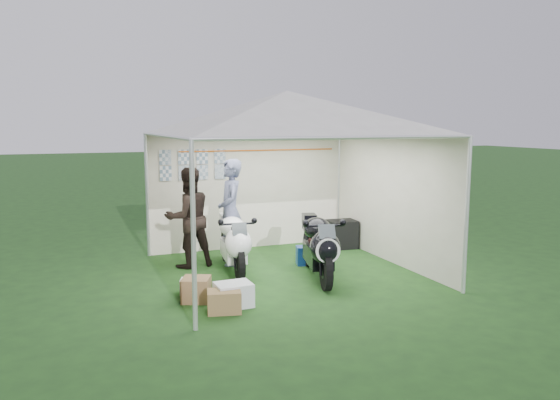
# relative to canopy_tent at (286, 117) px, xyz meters

# --- Properties ---
(ground) EXTENTS (80.00, 80.00, 0.00)m
(ground) POSITION_rel_canopy_tent_xyz_m (0.00, -0.03, -2.58)
(ground) COLOR #1C3C18
(ground) RESTS_ON ground
(canopy_tent) EXTENTS (5.66, 5.66, 3.00)m
(canopy_tent) POSITION_rel_canopy_tent_xyz_m (0.00, 0.00, 0.00)
(canopy_tent) COLOR silver
(canopy_tent) RESTS_ON ground
(motorcycle_white) EXTENTS (0.58, 1.92, 0.94)m
(motorcycle_white) POSITION_rel_canopy_tent_xyz_m (-0.83, 0.30, -2.05)
(motorcycle_white) COLOR black
(motorcycle_white) RESTS_ON ground
(motorcycle_black) EXTENTS (0.80, 2.00, 1.00)m
(motorcycle_black) POSITION_rel_canopy_tent_xyz_m (0.32, -0.60, -2.01)
(motorcycle_black) COLOR black
(motorcycle_black) RESTS_ON ground
(paddock_stand) EXTENTS (0.49, 0.37, 0.32)m
(paddock_stand) POSITION_rel_canopy_tent_xyz_m (0.55, 0.30, -2.41)
(paddock_stand) COLOR blue
(paddock_stand) RESTS_ON ground
(person_dark_jacket) EXTENTS (0.95, 0.80, 1.74)m
(person_dark_jacket) POSITION_rel_canopy_tent_xyz_m (-1.45, 0.91, -1.71)
(person_dark_jacket) COLOR black
(person_dark_jacket) RESTS_ON ground
(person_blue_jacket) EXTENTS (0.55, 0.74, 1.87)m
(person_blue_jacket) POSITION_rel_canopy_tent_xyz_m (-0.72, 0.83, -1.64)
(person_blue_jacket) COLOR slate
(person_blue_jacket) RESTS_ON ground
(equipment_box) EXTENTS (0.59, 0.48, 0.56)m
(equipment_box) POSITION_rel_canopy_tent_xyz_m (1.70, 1.24, -2.30)
(equipment_box) COLOR black
(equipment_box) RESTS_ON ground
(crate_0) EXTENTS (0.50, 0.40, 0.32)m
(crate_0) POSITION_rel_canopy_tent_xyz_m (-1.32, -1.36, -2.41)
(crate_0) COLOR white
(crate_0) RESTS_ON ground
(crate_1) EXTENTS (0.49, 0.49, 0.34)m
(crate_1) POSITION_rel_canopy_tent_xyz_m (-1.75, -0.96, -2.41)
(crate_1) COLOR brown
(crate_1) RESTS_ON ground
(crate_2) EXTENTS (0.36, 0.33, 0.22)m
(crate_2) POSITION_rel_canopy_tent_xyz_m (-1.75, -0.60, -2.47)
(crate_2) COLOR silver
(crate_2) RESTS_ON ground
(crate_3) EXTENTS (0.50, 0.40, 0.29)m
(crate_3) POSITION_rel_canopy_tent_xyz_m (-1.51, -1.55, -2.43)
(crate_3) COLOR olive
(crate_3) RESTS_ON ground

